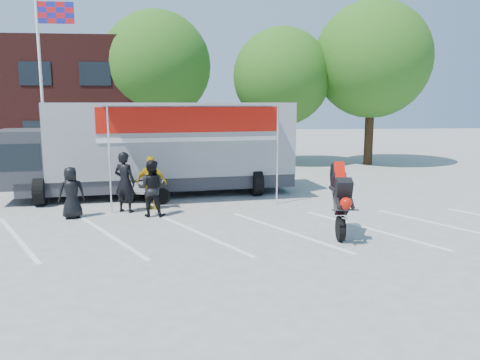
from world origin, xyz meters
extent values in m
plane|color=#A3A29D|center=(0.00, 0.00, 0.00)|extent=(100.00, 100.00, 0.00)
cube|color=white|center=(0.00, 1.00, 0.01)|extent=(18.09, 13.33, 0.01)
cube|color=#411815|center=(-10.00, 18.00, 3.50)|extent=(18.00, 8.00, 7.00)
cylinder|color=white|center=(-6.50, 10.00, 4.00)|extent=(0.12, 0.12, 8.00)
cube|color=red|center=(-5.70, 10.00, 7.30)|extent=(1.50, 0.04, 0.90)
cylinder|color=#382314|center=(-2.00, 16.00, 1.62)|extent=(0.50, 0.50, 3.24)
sphere|color=#215B16|center=(-2.00, 16.00, 5.58)|extent=(6.12, 6.12, 6.12)
cylinder|color=#382314|center=(5.00, 15.00, 1.44)|extent=(0.50, 0.50, 2.88)
sphere|color=#215B16|center=(5.00, 15.00, 4.96)|extent=(5.44, 5.44, 5.44)
cylinder|color=#382314|center=(10.00, 14.50, 1.71)|extent=(0.50, 0.50, 3.42)
sphere|color=#215B16|center=(10.00, 14.50, 5.89)|extent=(6.46, 6.46, 6.46)
imported|color=black|center=(-3.69, 3.10, 0.80)|extent=(0.91, 0.75, 1.61)
imported|color=black|center=(-2.18, 3.77, 0.99)|extent=(0.85, 0.72, 1.98)
imported|color=black|center=(-1.27, 3.12, 0.89)|extent=(0.95, 0.79, 1.78)
imported|color=gold|center=(-1.35, 4.09, 0.90)|extent=(1.12, 0.68, 1.79)
camera|label=1|loc=(0.11, -11.41, 3.54)|focal=35.00mm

